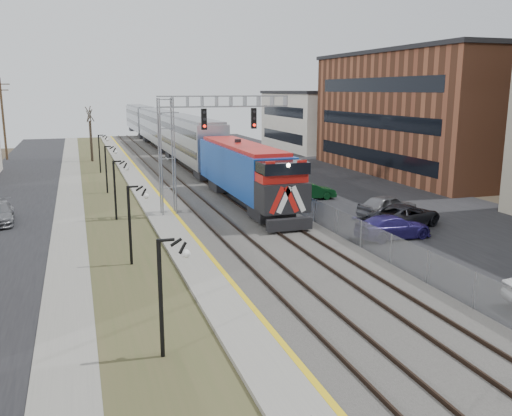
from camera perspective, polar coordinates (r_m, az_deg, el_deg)
name	(u,v)px	position (r m, az deg, el deg)	size (l,w,h in m)	color
street_west	(6,207)	(44.40, -24.82, 0.14)	(7.00, 120.00, 0.04)	black
sidewalk	(70,202)	(44.08, -19.02, 0.56)	(2.00, 120.00, 0.08)	gray
grass_median	(110,200)	(44.13, -15.13, 0.81)	(4.00, 120.00, 0.06)	#404625
platform	(148,197)	(44.37, -11.27, 1.18)	(2.00, 120.00, 0.24)	gray
ballast_bed	(209,193)	(45.23, -4.98, 1.56)	(8.00, 120.00, 0.20)	#595651
parking_lot	(339,186)	(49.36, 8.71, 2.27)	(16.00, 120.00, 0.04)	black
platform_edge	(159,194)	(44.45, -10.16, 1.41)	(0.24, 120.00, 0.01)	gold
track_near	(185,193)	(44.79, -7.47, 1.62)	(1.58, 120.00, 0.15)	#2D2119
track_far	(226,190)	(45.56, -3.15, 1.89)	(1.58, 120.00, 0.15)	#2D2119
train	(167,132)	(74.57, -9.35, 7.86)	(3.00, 85.85, 5.33)	#13409E
signal_gantry	(191,134)	(37.11, -6.81, 7.72)	(9.00, 1.07, 8.15)	gray
lampposts	(129,225)	(27.42, -13.20, -1.75)	(0.14, 62.14, 4.00)	black
fence	(257,182)	(46.24, 0.08, 2.72)	(0.04, 120.00, 1.60)	gray
buildings_east	(502,115)	(53.58, 24.51, 8.88)	(16.00, 76.00, 15.00)	gray
car_lot_c	(404,216)	(35.25, 15.35, -0.85)	(2.48, 5.39, 1.50)	black
car_lot_d	(393,228)	(32.48, 14.22, -2.02)	(1.90, 4.66, 1.35)	navy
car_lot_e	(387,206)	(37.84, 13.66, 0.17)	(1.82, 4.53, 1.54)	slate
car_lot_f	(311,192)	(43.03, 5.81, 1.72)	(1.36, 3.89, 1.28)	#0C3C18
car_lot_g	(269,166)	(56.54, 1.42, 4.44)	(1.60, 4.59, 1.51)	#AC0D0F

